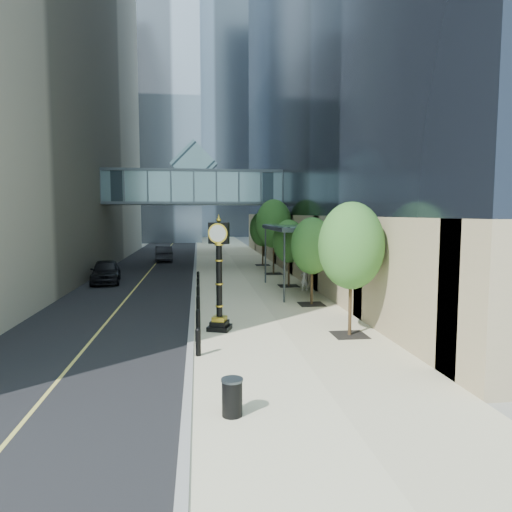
% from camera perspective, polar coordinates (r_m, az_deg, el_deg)
% --- Properties ---
extents(ground, '(320.00, 320.00, 0.00)m').
position_cam_1_polar(ground, '(16.16, 2.66, -13.25)').
color(ground, gray).
rests_on(ground, ground).
extents(road, '(8.00, 180.00, 0.02)m').
position_cam_1_polar(road, '(55.49, -11.68, -0.05)').
color(road, black).
rests_on(road, ground).
extents(sidewalk, '(8.00, 180.00, 0.06)m').
position_cam_1_polar(sidewalk, '(55.44, -3.41, 0.07)').
color(sidewalk, beige).
rests_on(sidewalk, ground).
extents(curb, '(0.25, 180.00, 0.07)m').
position_cam_1_polar(curb, '(55.32, -7.55, 0.03)').
color(curb, gray).
rests_on(curb, ground).
extents(distant_tower_a, '(24.00, 22.00, 78.00)m').
position_cam_1_polar(distant_tower_a, '(96.89, -14.98, 25.66)').
color(distant_tower_a, '#9FB0C8').
rests_on(distant_tower_a, ground).
extents(distant_tower_b, '(26.00, 24.00, 90.00)m').
position_cam_1_polar(distant_tower_b, '(117.64, -1.22, 25.18)').
color(distant_tower_b, '#9FB0C8').
rests_on(distant_tower_b, ground).
extents(distant_tower_c, '(22.00, 22.00, 65.00)m').
position_cam_1_polar(distant_tower_c, '(137.86, -8.84, 16.77)').
color(distant_tower_c, '#9FB0C8').
rests_on(distant_tower_c, ground).
extents(skywalk, '(17.00, 4.20, 5.80)m').
position_cam_1_polar(skywalk, '(43.16, -7.76, 8.73)').
color(skywalk, '#445F6D').
rests_on(skywalk, ground).
extents(entrance_canopy, '(3.00, 8.00, 4.38)m').
position_cam_1_polar(entrance_canopy, '(29.73, 4.68, 3.50)').
color(entrance_canopy, '#383F44').
rests_on(entrance_canopy, ground).
extents(bollard_row, '(0.20, 16.20, 0.90)m').
position_cam_1_polar(bollard_row, '(24.52, -7.24, -5.59)').
color(bollard_row, black).
rests_on(bollard_row, sidewalk).
extents(street_trees, '(3.04, 28.64, 6.25)m').
position_cam_1_polar(street_trees, '(32.34, 3.93, 2.91)').
color(street_trees, black).
rests_on(street_trees, sidewalk).
extents(street_clock, '(1.17, 1.17, 4.91)m').
position_cam_1_polar(street_clock, '(19.85, -4.62, -3.25)').
color(street_clock, black).
rests_on(street_clock, sidewalk).
extents(trash_bin, '(0.68, 0.68, 0.90)m').
position_cam_1_polar(trash_bin, '(12.04, -3.00, -17.35)').
color(trash_bin, black).
rests_on(trash_bin, sidewalk).
extents(pedestrian, '(0.63, 0.50, 1.52)m').
position_cam_1_polar(pedestrian, '(30.36, 6.07, -2.86)').
color(pedestrian, beige).
rests_on(pedestrian, sidewalk).
extents(car_near, '(2.69, 5.26, 1.71)m').
position_cam_1_polar(car_near, '(35.44, -18.28, -1.83)').
color(car_near, black).
rests_on(car_near, road).
extents(car_far, '(2.24, 5.09, 1.62)m').
position_cam_1_polar(car_far, '(49.89, -11.48, 0.30)').
color(car_far, black).
rests_on(car_far, road).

